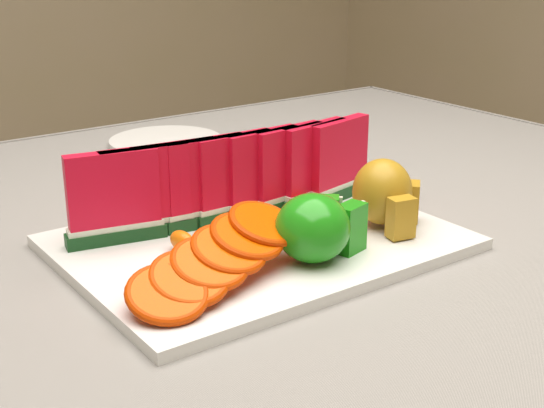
{
  "coord_description": "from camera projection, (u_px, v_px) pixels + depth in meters",
  "views": [
    {
      "loc": [
        -0.39,
        -0.71,
        1.07
      ],
      "look_at": [
        0.05,
        -0.1,
        0.81
      ],
      "focal_mm": 50.0,
      "sensor_mm": 36.0,
      "label": 1
    }
  ],
  "objects": [
    {
      "name": "table",
      "position": [
        189.0,
        312.0,
        0.9
      ],
      "size": [
        1.4,
        0.9,
        0.75
      ],
      "color": "#50361B",
      "rests_on": "ground"
    },
    {
      "name": "orange_fan_front",
      "position": [
        219.0,
        256.0,
        0.69
      ],
      "size": [
        0.22,
        0.13,
        0.06
      ],
      "color": "#E94B00",
      "rests_on": "platter"
    },
    {
      "name": "tablecloth",
      "position": [
        187.0,
        264.0,
        0.87
      ],
      "size": [
        1.53,
        1.03,
        0.2
      ],
      "color": "gray",
      "rests_on": "table"
    },
    {
      "name": "side_plate",
      "position": [
        166.0,
        142.0,
        1.21
      ],
      "size": [
        0.24,
        0.24,
        0.01
      ],
      "color": "silver",
      "rests_on": "tablecloth"
    },
    {
      "name": "watermelon_row",
      "position": [
        235.0,
        179.0,
        0.85
      ],
      "size": [
        0.39,
        0.07,
        0.1
      ],
      "color": "#123C0E",
      "rests_on": "platter"
    },
    {
      "name": "tangerine_segments",
      "position": [
        259.0,
        223.0,
        0.82
      ],
      "size": [
        0.2,
        0.07,
        0.02
      ],
      "color": "#E63E0E",
      "rests_on": "platter"
    },
    {
      "name": "apple_cluster",
      "position": [
        317.0,
        227.0,
        0.75
      ],
      "size": [
        0.11,
        0.09,
        0.07
      ],
      "color": "#2C8E14",
      "rests_on": "platter"
    },
    {
      "name": "platter",
      "position": [
        259.0,
        242.0,
        0.81
      ],
      "size": [
        0.4,
        0.3,
        0.01
      ],
      "color": "silver",
      "rests_on": "tablecloth"
    },
    {
      "name": "orange_fan_back",
      "position": [
        210.0,
        188.0,
        0.9
      ],
      "size": [
        0.33,
        0.1,
        0.04
      ],
      "color": "#E94B00",
      "rests_on": "platter"
    },
    {
      "name": "pear_cluster",
      "position": [
        385.0,
        194.0,
        0.83
      ],
      "size": [
        0.09,
        0.09,
        0.07
      ],
      "color": "#A86A0B",
      "rests_on": "platter"
    }
  ]
}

